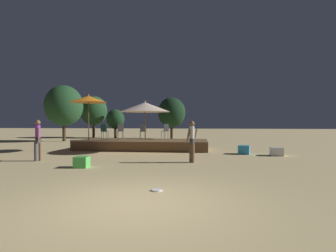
# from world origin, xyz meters

# --- Properties ---
(ground_plane) EXTENTS (120.00, 120.00, 0.00)m
(ground_plane) POSITION_xyz_m (0.00, 0.00, 0.00)
(ground_plane) COLOR tan
(wooden_deck) EXTENTS (7.80, 3.02, 0.64)m
(wooden_deck) POSITION_xyz_m (-2.04, 10.46, 0.28)
(wooden_deck) COLOR brown
(wooden_deck) RESTS_ON ground
(patio_umbrella_0) EXTENTS (2.10, 2.10, 3.23)m
(patio_umbrella_0) POSITION_xyz_m (-4.89, 9.09, 2.96)
(patio_umbrella_0) COLOR brown
(patio_umbrella_0) RESTS_ON ground
(patio_umbrella_1) EXTENTS (2.80, 2.80, 2.84)m
(patio_umbrella_1) POSITION_xyz_m (-1.61, 9.09, 2.49)
(patio_umbrella_1) COLOR brown
(patio_umbrella_1) RESTS_ON ground
(cube_seat_0) EXTENTS (0.51, 0.51, 0.40)m
(cube_seat_0) POSITION_xyz_m (-2.94, 3.92, 0.20)
(cube_seat_0) COLOR #4CC651
(cube_seat_0) RESTS_ON ground
(cube_seat_1) EXTENTS (0.62, 0.62, 0.41)m
(cube_seat_1) POSITION_xyz_m (5.17, 8.21, 0.20)
(cube_seat_1) COLOR white
(cube_seat_1) RESTS_ON ground
(cube_seat_2) EXTENTS (0.69, 0.69, 0.44)m
(cube_seat_2) POSITION_xyz_m (3.69, 8.69, 0.22)
(cube_seat_2) COLOR #2D9EDB
(cube_seat_2) RESTS_ON ground
(person_0) EXTENTS (0.37, 0.41, 1.75)m
(person_0) POSITION_xyz_m (-5.49, 5.23, 0.96)
(person_0) COLOR brown
(person_0) RESTS_ON ground
(person_1) EXTENTS (0.49, 0.34, 1.71)m
(person_1) POSITION_xyz_m (1.05, 5.54, 0.92)
(person_1) COLOR brown
(person_1) RESTS_ON ground
(bistro_chair_0) EXTENTS (0.40, 0.40, 0.90)m
(bistro_chair_0) POSITION_xyz_m (-4.26, 9.85, 1.19)
(bistro_chair_0) COLOR #1E4C47
(bistro_chair_0) RESTS_ON wooden_deck
(bistro_chair_1) EXTENTS (0.44, 0.44, 0.90)m
(bistro_chair_1) POSITION_xyz_m (-1.97, 10.22, 1.19)
(bistro_chair_1) COLOR #2D3338
(bistro_chair_1) RESTS_ON wooden_deck
(bistro_chair_2) EXTENTS (0.48, 0.48, 0.90)m
(bistro_chair_2) POSITION_xyz_m (-0.69, 10.87, 1.19)
(bistro_chair_2) COLOR #2D3338
(bistro_chair_2) RESTS_ON wooden_deck
(bistro_chair_3) EXTENTS (0.44, 0.45, 0.90)m
(bistro_chair_3) POSITION_xyz_m (-3.43, 10.45, 1.19)
(bistro_chair_3) COLOR #47474C
(bistro_chair_3) RESTS_ON wooden_deck
(frisbee_disc) EXTENTS (0.26, 0.26, 0.03)m
(frisbee_disc) POSITION_xyz_m (0.30, 1.01, 0.02)
(frisbee_disc) COLOR white
(frisbee_disc) RESTS_ON ground
(background_tree_0) EXTENTS (3.20, 3.20, 4.82)m
(background_tree_0) POSITION_xyz_m (-10.16, 16.18, 3.06)
(background_tree_0) COLOR #3D2B1C
(background_tree_0) RESTS_ON ground
(background_tree_1) EXTENTS (2.73, 2.73, 4.11)m
(background_tree_1) POSITION_xyz_m (-1.27, 20.67, 2.59)
(background_tree_1) COLOR #3D2B1C
(background_tree_1) RESTS_ON ground
(background_tree_2) EXTENTS (1.86, 1.86, 2.98)m
(background_tree_2) POSITION_xyz_m (-7.19, 21.17, 1.94)
(background_tree_2) COLOR #3D2B1C
(background_tree_2) RESTS_ON ground
(background_tree_3) EXTENTS (2.86, 2.86, 4.46)m
(background_tree_3) POSITION_xyz_m (-9.79, 21.75, 2.88)
(background_tree_3) COLOR #3D2B1C
(background_tree_3) RESTS_ON ground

